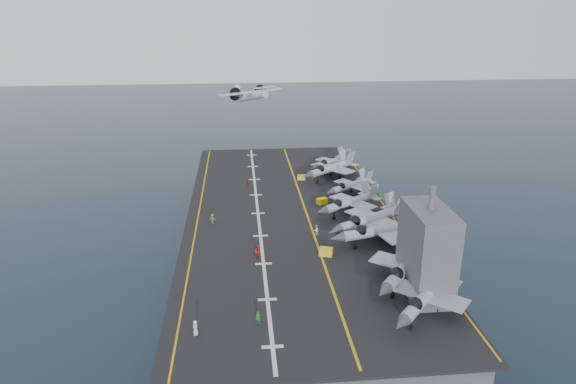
{
  "coord_description": "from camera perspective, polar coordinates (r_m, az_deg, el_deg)",
  "views": [
    {
      "loc": [
        -8.94,
        -88.48,
        46.6
      ],
      "look_at": [
        0.0,
        4.0,
        13.0
      ],
      "focal_mm": 32.0,
      "sensor_mm": 36.0,
      "label": 1
    }
  ],
  "objects": [
    {
      "name": "deck_edge_stbd",
      "position": [
        99.45,
        10.9,
        -1.83
      ],
      "size": [
        0.25,
        90.0,
        0.02
      ],
      "primitive_type": "cube",
      "color": "gold",
      "rests_on": "flight_deck"
    },
    {
      "name": "crew_3",
      "position": [
        91.74,
        -8.39,
        -2.96
      ],
      "size": [
        1.29,
        1.07,
        1.85
      ],
      "primitive_type": "imported",
      "color": "green",
      "rests_on": "flight_deck"
    },
    {
      "name": "flight_deck",
      "position": [
        96.09,
        0.23,
        -2.38
      ],
      "size": [
        38.0,
        92.0,
        0.4
      ],
      "primitive_type": "cube",
      "color": "black",
      "rests_on": "hull"
    },
    {
      "name": "hull",
      "position": [
        98.18,
        0.23,
        -5.19
      ],
      "size": [
        36.0,
        90.0,
        10.0
      ],
      "primitive_type": "cube",
      "color": "#56595E",
      "rests_on": "ground"
    },
    {
      "name": "tow_cart_c",
      "position": [
        113.97,
        1.5,
        1.64
      ],
      "size": [
        1.96,
        1.47,
        1.06
      ],
      "primitive_type": null,
      "color": "gold",
      "rests_on": "flight_deck"
    },
    {
      "name": "foul_line",
      "position": [
        96.33,
        2.01,
        -2.19
      ],
      "size": [
        0.35,
        90.0,
        0.02
      ],
      "primitive_type": "cube",
      "color": "gold",
      "rests_on": "flight_deck"
    },
    {
      "name": "fighter_jet_1",
      "position": [
        72.81,
        12.99,
        -8.04
      ],
      "size": [
        18.08,
        18.86,
        5.47
      ],
      "primitive_type": null,
      "color": "#9BA1AA",
      "rests_on": "flight_deck"
    },
    {
      "name": "ground",
      "position": [
        100.4,
        0.22,
        -7.77
      ],
      "size": [
        500.0,
        500.0,
        0.0
      ],
      "primitive_type": "plane",
      "color": "#142135",
      "rests_on": "ground"
    },
    {
      "name": "crew_0",
      "position": [
        62.8,
        -10.24,
        -14.63
      ],
      "size": [
        0.78,
        1.15,
        1.9
      ],
      "primitive_type": "imported",
      "color": "silver",
      "rests_on": "flight_deck"
    },
    {
      "name": "tow_cart_a",
      "position": [
        79.9,
        4.24,
        -6.63
      ],
      "size": [
        2.34,
        1.92,
        1.21
      ],
      "primitive_type": null,
      "color": "gold",
      "rests_on": "flight_deck"
    },
    {
      "name": "fighter_jet_0",
      "position": [
        66.93,
        15.03,
        -11.04
      ],
      "size": [
        17.21,
        17.63,
        5.14
      ],
      "primitive_type": null,
      "color": "#959FA6",
      "rests_on": "flight_deck"
    },
    {
      "name": "deck_edge_port",
      "position": [
        95.93,
        -9.94,
        -2.59
      ],
      "size": [
        0.25,
        90.0,
        0.02
      ],
      "primitive_type": "cube",
      "color": "gold",
      "rests_on": "flight_deck"
    },
    {
      "name": "island_superstructure",
      "position": [
        69.4,
        15.27,
        -5.3
      ],
      "size": [
        5.0,
        10.0,
        15.0
      ],
      "primitive_type": null,
      "color": "#56595E",
      "rests_on": "flight_deck"
    },
    {
      "name": "fighter_jet_5",
      "position": [
        104.85,
        7.02,
        0.81
      ],
      "size": [
        15.27,
        14.34,
        4.42
      ],
      "primitive_type": null,
      "color": "gray",
      "rests_on": "flight_deck"
    },
    {
      "name": "transport_plane",
      "position": [
        145.63,
        -4.0,
        10.57
      ],
      "size": [
        24.73,
        22.8,
        4.83
      ],
      "primitive_type": null,
      "color": "white"
    },
    {
      "name": "crew_4",
      "position": [
        109.16,
        -4.42,
        0.93
      ],
      "size": [
        0.84,
        1.13,
        1.72
      ],
      "primitive_type": "imported",
      "color": "#A32521",
      "rests_on": "flight_deck"
    },
    {
      "name": "crew_2",
      "position": [
        78.78,
        -3.4,
        -6.67
      ],
      "size": [
        1.46,
        1.27,
        2.05
      ],
      "primitive_type": "imported",
      "color": "#B21919",
      "rests_on": "flight_deck"
    },
    {
      "name": "fighter_jet_3",
      "position": [
        87.07,
        9.16,
        -2.91
      ],
      "size": [
        19.65,
        17.79,
        5.68
      ],
      "primitive_type": null,
      "color": "#A1A9B2",
      "rests_on": "flight_deck"
    },
    {
      "name": "fighter_jet_6",
      "position": [
        114.02,
        4.77,
        2.73
      ],
      "size": [
        18.63,
        17.87,
        5.41
      ],
      "primitive_type": null,
      "color": "#8C949A",
      "rests_on": "flight_deck"
    },
    {
      "name": "fighter_jet_2",
      "position": [
        83.3,
        10.2,
        -4.15
      ],
      "size": [
        17.95,
        14.33,
        5.45
      ],
      "primitive_type": null,
      "color": "#9BA4AA",
      "rests_on": "flight_deck"
    },
    {
      "name": "tow_cart_b",
      "position": [
        100.06,
        3.81,
        -1.02
      ],
      "size": [
        2.27,
        1.94,
        1.15
      ],
      "primitive_type": null,
      "color": "yellow",
      "rests_on": "flight_deck"
    },
    {
      "name": "landing_centerline",
      "position": [
        95.64,
        -3.35,
        -2.38
      ],
      "size": [
        0.5,
        90.0,
        0.02
      ],
      "primitive_type": "cube",
      "color": "silver",
      "rests_on": "flight_deck"
    },
    {
      "name": "fighter_jet_4",
      "position": [
        94.97,
        6.89,
        -1.06
      ],
      "size": [
        17.18,
        15.82,
        4.96
      ],
      "primitive_type": null,
      "color": "#969DA6",
      "rests_on": "flight_deck"
    },
    {
      "name": "fighter_jet_7",
      "position": [
        119.96,
        4.89,
        3.39
      ],
      "size": [
        15.7,
        15.36,
        4.58
      ],
      "primitive_type": null,
      "color": "#949CA3",
      "rests_on": "flight_deck"
    },
    {
      "name": "crew_7",
      "position": [
        86.45,
        3.14,
        -4.24
      ],
      "size": [
        1.32,
        1.23,
        1.83
      ],
      "primitive_type": "imported",
      "color": "silver",
      "rests_on": "flight_deck"
    },
    {
      "name": "crew_6",
      "position": [
        63.85,
        -3.34,
        -13.8
      ],
      "size": [
        1.11,
        0.86,
        1.65
      ],
      "primitive_type": "imported",
      "color": "#1E7F23",
      "rests_on": "flight_deck"
    }
  ]
}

